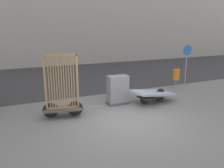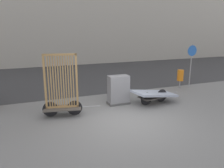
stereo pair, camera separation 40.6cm
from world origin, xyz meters
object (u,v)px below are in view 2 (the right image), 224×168
sign_post (191,59)px  bike_cart_with_mattress (154,94)px  bike_cart_with_bedframe (62,94)px  utility_cabinet (118,91)px  trash_bin (180,75)px

sign_post → bike_cart_with_mattress: bearing=-152.7°
bike_cart_with_bedframe → bike_cart_with_mattress: size_ratio=0.95×
bike_cart_with_mattress → sign_post: bearing=17.6°
utility_cabinet → trash_bin: (4.07, 1.21, 0.11)m
bike_cart_with_mattress → sign_post: (3.26, 1.68, 1.10)m
utility_cabinet → bike_cart_with_mattress: bearing=-18.4°
bike_cart_with_bedframe → bike_cart_with_mattress: bearing=11.8°
bike_cart_with_bedframe → trash_bin: 6.67m
bike_cart_with_bedframe → bike_cart_with_mattress: bike_cart_with_bedframe is taller
sign_post → trash_bin: bearing=179.2°
utility_cabinet → sign_post: bearing=14.3°
trash_bin → sign_post: sign_post is taller
bike_cart_with_bedframe → utility_cabinet: bearing=23.2°
bike_cart_with_bedframe → sign_post: bearing=25.1°
bike_cart_with_bedframe → sign_post: 7.30m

